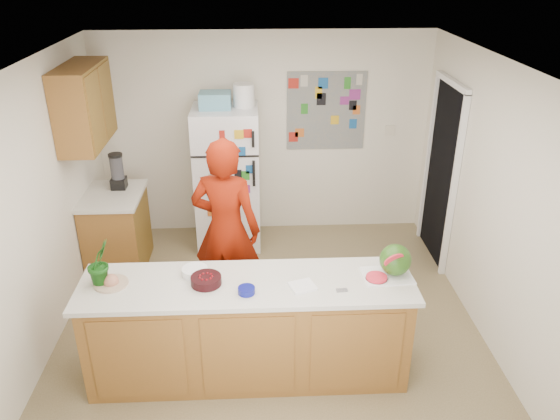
{
  "coord_description": "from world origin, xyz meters",
  "views": [
    {
      "loc": [
        -0.11,
        -4.17,
        3.32
      ],
      "look_at": [
        0.1,
        0.2,
        1.22
      ],
      "focal_mm": 35.0,
      "sensor_mm": 36.0,
      "label": 1
    }
  ],
  "objects_px": {
    "watermelon": "(395,260)",
    "cherry_bowl": "(206,280)",
    "person": "(226,230)",
    "refrigerator": "(228,178)"
  },
  "relations": [
    {
      "from": "watermelon",
      "to": "cherry_bowl",
      "type": "bearing_deg",
      "value": -177.47
    },
    {
      "from": "person",
      "to": "watermelon",
      "type": "relative_size",
      "value": 7.11
    },
    {
      "from": "cherry_bowl",
      "to": "person",
      "type": "bearing_deg",
      "value": 82.83
    },
    {
      "from": "person",
      "to": "cherry_bowl",
      "type": "relative_size",
      "value": 7.51
    },
    {
      "from": "watermelon",
      "to": "cherry_bowl",
      "type": "xyz_separation_m",
      "value": [
        -1.52,
        -0.07,
        -0.11
      ]
    },
    {
      "from": "refrigerator",
      "to": "cherry_bowl",
      "type": "bearing_deg",
      "value": -91.71
    },
    {
      "from": "refrigerator",
      "to": "person",
      "type": "height_order",
      "value": "person"
    },
    {
      "from": "refrigerator",
      "to": "watermelon",
      "type": "xyz_separation_m",
      "value": [
        1.45,
        -2.32,
        0.21
      ]
    },
    {
      "from": "refrigerator",
      "to": "person",
      "type": "distance_m",
      "value": 1.46
    },
    {
      "from": "refrigerator",
      "to": "watermelon",
      "type": "height_order",
      "value": "refrigerator"
    }
  ]
}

